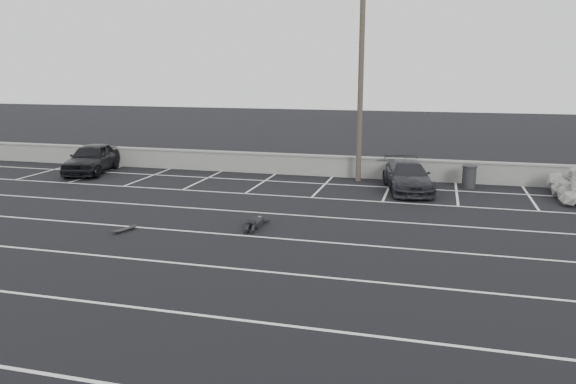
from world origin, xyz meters
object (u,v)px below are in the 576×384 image
(utility_pole, at_px, (361,78))
(trash_bin, at_px, (469,177))
(person, at_px, (257,219))
(car_left, at_px, (92,158))
(skateboard, at_px, (125,229))
(car_right, at_px, (408,176))

(utility_pole, height_order, trash_bin, utility_pole)
(trash_bin, relative_size, person, 0.48)
(person, bearing_deg, car_left, 143.05)
(utility_pole, bearing_deg, skateboard, -120.66)
(trash_bin, distance_m, skateboard, 15.53)
(car_right, xyz_separation_m, person, (-4.77, -7.14, -0.44))
(trash_bin, height_order, skateboard, trash_bin)
(car_right, relative_size, person, 2.07)
(car_left, height_order, person, car_left)
(trash_bin, xyz_separation_m, person, (-7.47, -8.51, -0.32))
(car_right, distance_m, utility_pole, 5.24)
(car_right, relative_size, trash_bin, 4.33)
(car_left, xyz_separation_m, car_right, (16.27, -0.24, -0.12))
(person, distance_m, skateboard, 4.48)
(skateboard, bearing_deg, car_right, 65.05)
(person, bearing_deg, car_right, 51.98)
(car_left, bearing_deg, car_right, -13.33)
(car_left, height_order, trash_bin, car_left)
(skateboard, bearing_deg, trash_bin, 61.48)
(utility_pole, relative_size, person, 4.47)
(car_right, height_order, trash_bin, car_right)
(car_right, bearing_deg, car_left, 166.42)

